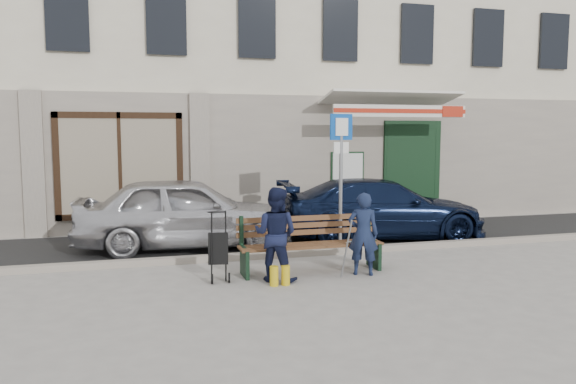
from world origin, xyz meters
name	(u,v)px	position (x,y,z in m)	size (l,w,h in m)	color
ground	(325,276)	(0.00, 0.00, 0.00)	(80.00, 80.00, 0.00)	#9E9991
asphalt_lane	(277,240)	(0.00, 3.10, 0.01)	(60.00, 3.20, 0.01)	#282828
curb	(298,253)	(0.00, 1.50, 0.06)	(60.00, 0.18, 0.12)	#9E9384
building	(231,42)	(0.01, 8.45, 4.97)	(20.00, 8.27, 10.00)	beige
car_silver	(186,212)	(-1.93, 2.77, 0.73)	(1.72, 4.27, 1.46)	silver
car_navy	(382,209)	(2.27, 2.76, 0.65)	(1.82, 4.47, 1.30)	black
parking_sign	(341,160)	(0.90, 1.69, 1.77)	(0.48, 0.14, 2.65)	gray
bench	(308,245)	(-0.18, 0.33, 0.46)	(2.40, 1.17, 0.98)	brown
man	(363,234)	(0.62, -0.08, 0.67)	(0.49, 0.32, 1.34)	#161F3C
woman	(276,234)	(-0.83, -0.05, 0.73)	(0.71, 0.55, 1.46)	#121734
stroller	(218,250)	(-1.68, 0.23, 0.47)	(0.35, 0.47, 1.06)	black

